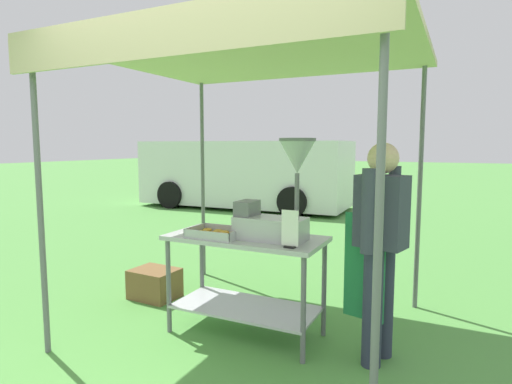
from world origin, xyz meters
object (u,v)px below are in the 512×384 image
at_px(donut_fryer, 279,200).
at_px(van_white, 245,173).
at_px(stall_canopy, 251,60).
at_px(vendor, 380,241).
at_px(donut_cart, 246,264).
at_px(donut_tray, 217,234).
at_px(menu_sign, 290,232).
at_px(supply_crate, 155,284).

bearing_deg(donut_fryer, van_white, 119.44).
distance_m(stall_canopy, donut_fryer, 1.17).
relative_size(vendor, van_white, 0.30).
bearing_deg(donut_cart, vendor, 1.54).
bearing_deg(van_white, donut_tray, -64.37).
distance_m(menu_sign, supply_crate, 1.98).
distance_m(donut_fryer, supply_crate, 1.89).
distance_m(donut_cart, donut_tray, 0.35).
height_order(supply_crate, van_white, van_white).
bearing_deg(donut_fryer, stall_canopy, 158.40).
height_order(stall_canopy, donut_fryer, stall_canopy).
distance_m(stall_canopy, donut_tray, 1.45).
xyz_separation_m(menu_sign, vendor, (0.60, 0.24, -0.06)).
relative_size(donut_fryer, menu_sign, 2.87).
height_order(stall_canopy, vendor, stall_canopy).
relative_size(donut_cart, donut_fryer, 1.63).
relative_size(donut_tray, donut_fryer, 0.53).
distance_m(supply_crate, van_white, 6.64).
height_order(vendor, van_white, van_white).
height_order(donut_tray, supply_crate, donut_tray).
distance_m(vendor, van_white, 7.94).
xyz_separation_m(donut_fryer, vendor, (0.77, 0.05, -0.26)).
bearing_deg(stall_canopy, vendor, -3.68).
bearing_deg(van_white, stall_canopy, -62.18).
relative_size(donut_cart, menu_sign, 4.67).
bearing_deg(van_white, supply_crate, -70.81).
distance_m(stall_canopy, vendor, 1.75).
xyz_separation_m(stall_canopy, menu_sign, (0.48, -0.31, -1.32)).
bearing_deg(menu_sign, vendor, 22.21).
bearing_deg(donut_tray, donut_cart, 28.66).
relative_size(donut_cart, vendor, 0.81).
xyz_separation_m(supply_crate, van_white, (-2.17, 6.23, 0.73)).
bearing_deg(menu_sign, donut_tray, 171.60).
xyz_separation_m(donut_tray, supply_crate, (-1.04, 0.45, -0.71)).
bearing_deg(donut_fryer, donut_cart, 175.72).
bearing_deg(menu_sign, stall_canopy, 146.73).
bearing_deg(supply_crate, menu_sign, -17.79).
xyz_separation_m(menu_sign, van_white, (-3.89, 6.79, -0.08)).
xyz_separation_m(vendor, van_white, (-4.49, 6.54, -0.03)).
xyz_separation_m(vendor, supply_crate, (-2.32, 0.31, -0.75)).
xyz_separation_m(donut_fryer, van_white, (-3.72, 6.60, -0.28)).
bearing_deg(supply_crate, vendor, -7.57).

